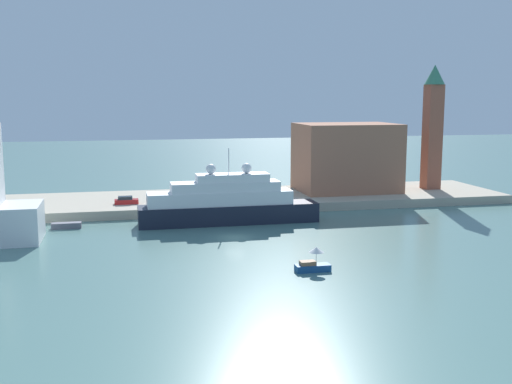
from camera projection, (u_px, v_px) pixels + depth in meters
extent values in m
plane|color=slate|center=(235.00, 237.00, 86.60)|extent=(400.00, 400.00, 0.00)
cube|color=#ADA38E|center=(208.00, 201.00, 112.15)|extent=(110.00, 21.24, 1.52)
cube|color=black|center=(229.00, 214.00, 96.00)|extent=(27.85, 4.80, 3.00)
cube|color=white|center=(220.00, 198.00, 95.31)|extent=(22.28, 4.42, 2.08)
cube|color=white|center=(225.00, 186.00, 95.22)|extent=(16.71, 4.03, 1.47)
cube|color=white|center=(232.00, 178.00, 95.25)|extent=(11.14, 3.65, 1.22)
cylinder|color=silver|center=(229.00, 161.00, 94.73)|extent=(0.16, 0.16, 3.95)
sphere|color=white|center=(246.00, 168.00, 95.52)|extent=(1.57, 1.57, 1.57)
sphere|color=white|center=(211.00, 169.00, 94.32)|extent=(1.57, 1.57, 1.57)
cube|color=navy|center=(313.00, 268.00, 69.80)|extent=(3.97, 1.47, 0.78)
cube|color=#8C6647|center=(308.00, 263.00, 69.58)|extent=(1.75, 1.17, 0.45)
cylinder|color=#B2B2B2|center=(316.00, 258.00, 69.72)|extent=(0.06, 0.06, 1.41)
cone|color=white|center=(316.00, 250.00, 69.57)|extent=(1.72, 1.72, 0.60)
cube|color=#595966|center=(66.00, 225.00, 92.45)|extent=(4.33, 1.45, 0.87)
cube|color=#9E664C|center=(346.00, 157.00, 118.61)|extent=(18.44, 13.28, 12.88)
cube|color=#93513D|center=(432.00, 137.00, 120.44)|extent=(2.99, 2.99, 20.24)
cone|color=#387A5B|center=(435.00, 75.00, 118.59)|extent=(3.89, 3.89, 3.77)
cube|color=#B21E1E|center=(127.00, 202.00, 104.63)|extent=(3.96, 1.71, 0.78)
cube|color=#262D33|center=(125.00, 198.00, 104.48)|extent=(2.37, 1.54, 0.52)
cylinder|color=maroon|center=(160.00, 200.00, 104.95)|extent=(0.36, 0.36, 1.34)
sphere|color=tan|center=(160.00, 195.00, 104.83)|extent=(0.24, 0.24, 0.24)
cylinder|color=black|center=(249.00, 202.00, 104.27)|extent=(0.37, 0.37, 0.73)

